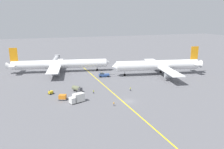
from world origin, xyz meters
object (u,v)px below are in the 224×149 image
object	(u,v)px
airliner_at_gate_left	(59,64)
gse_catering_truck_tall	(77,98)
ground_crew_marshaller_foreground	(130,89)
ground_crew_wing_walker_right	(93,92)
airliner_being_pushed	(158,65)
gse_gpu_cart_small	(51,92)
ground_crew_ramp_agent_by_cones	(114,104)
pushback_tug	(104,75)
gse_fuel_bowser_stubby	(77,89)
jet_bridge	(56,59)
gse_container_dolly_flat	(63,97)

from	to	relation	value
airliner_at_gate_left	gse_catering_truck_tall	size ratio (longest dim) A/B	9.57
ground_crew_marshaller_foreground	ground_crew_wing_walker_right	xyz separation A→B (m)	(-16.39, 2.23, -0.11)
airliner_being_pushed	gse_gpu_cart_small	bearing A→B (deg)	-166.78
ground_crew_ramp_agent_by_cones	ground_crew_wing_walker_right	bearing A→B (deg)	102.30
airliner_being_pushed	pushback_tug	size ratio (longest dim) A/B	5.83
gse_fuel_bowser_stubby	gse_catering_truck_tall	bearing A→B (deg)	-100.89
jet_bridge	airliner_being_pushed	bearing A→B (deg)	-43.04
gse_gpu_cart_small	ground_crew_marshaller_foreground	xyz separation A→B (m)	(33.86, -7.36, 0.13)
airliner_being_pushed	gse_gpu_cart_small	size ratio (longest dim) A/B	20.22
airliner_being_pushed	gse_gpu_cart_small	distance (m)	62.57
gse_fuel_bowser_stubby	gse_gpu_cart_small	distance (m)	11.39
gse_gpu_cart_small	ground_crew_ramp_agent_by_cones	size ratio (longest dim) A/B	1.61
pushback_tug	ground_crew_ramp_agent_by_cones	distance (m)	42.28
gse_fuel_bowser_stubby	ground_crew_ramp_agent_by_cones	distance (m)	23.24
airliner_at_gate_left	gse_container_dolly_flat	distance (m)	48.29
gse_fuel_bowser_stubby	ground_crew_wing_walker_right	world-z (taller)	gse_fuel_bowser_stubby
pushback_tug	jet_bridge	bearing A→B (deg)	116.35
gse_gpu_cart_small	airliner_at_gate_left	bearing A→B (deg)	78.22
jet_bridge	ground_crew_ramp_agent_by_cones	bearing A→B (deg)	-81.70
ground_crew_ramp_agent_by_cones	gse_gpu_cart_small	bearing A→B (deg)	134.59
airliner_at_gate_left	jet_bridge	size ratio (longest dim) A/B	2.98
jet_bridge	gse_fuel_bowser_stubby	bearing A→B (deg)	-87.59
pushback_tug	gse_catering_truck_tall	bearing A→B (deg)	-122.34
jet_bridge	gse_gpu_cart_small	bearing A→B (deg)	-97.90
airliner_being_pushed	ground_crew_marshaller_foreground	world-z (taller)	airliner_being_pushed
gse_catering_truck_tall	gse_gpu_cart_small	size ratio (longest dim) A/B	2.42
gse_catering_truck_tall	pushback_tug	bearing A→B (deg)	57.66
airliner_at_gate_left	airliner_being_pushed	world-z (taller)	airliner_being_pushed
gse_catering_truck_tall	jet_bridge	world-z (taller)	jet_bridge
gse_container_dolly_flat	jet_bridge	xyz separation A→B (m)	(4.85, 71.43, 2.70)
airliner_being_pushed	gse_container_dolly_flat	size ratio (longest dim) A/B	13.91
pushback_tug	ground_crew_marshaller_foreground	bearing A→B (deg)	-81.82
gse_catering_truck_tall	ground_crew_ramp_agent_by_cones	bearing A→B (deg)	-33.56
jet_bridge	ground_crew_wing_walker_right	bearing A→B (deg)	-82.66
gse_container_dolly_flat	gse_catering_truck_tall	bearing A→B (deg)	-43.05
ground_crew_marshaller_foreground	ground_crew_ramp_agent_by_cones	size ratio (longest dim) A/B	1.08
ground_crew_marshaller_foreground	airliner_at_gate_left	bearing A→B (deg)	118.77
gse_container_dolly_flat	ground_crew_wing_walker_right	distance (m)	14.04
gse_catering_truck_tall	ground_crew_marshaller_foreground	bearing A→B (deg)	13.24
airliner_at_gate_left	gse_gpu_cart_small	xyz separation A→B (m)	(-8.21, -39.36, -4.00)
airliner_at_gate_left	ground_crew_marshaller_foreground	bearing A→B (deg)	-61.23
airliner_being_pushed	gse_catering_truck_tall	distance (m)	58.85
ground_crew_marshaller_foreground	ground_crew_ramp_agent_by_cones	distance (m)	18.97
pushback_tug	gse_fuel_bowser_stubby	xyz separation A→B (m)	(-18.55, -20.18, 0.16)
pushback_tug	gse_gpu_cart_small	bearing A→B (deg)	-146.21
gse_fuel_bowser_stubby	ground_crew_marshaller_foreground	size ratio (longest dim) A/B	2.92
gse_fuel_bowser_stubby	jet_bridge	distance (m)	63.10
airliner_being_pushed	pushback_tug	distance (m)	31.64
gse_catering_truck_tall	jet_bridge	distance (m)	76.12
gse_gpu_cart_small	jet_bridge	world-z (taller)	jet_bridge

